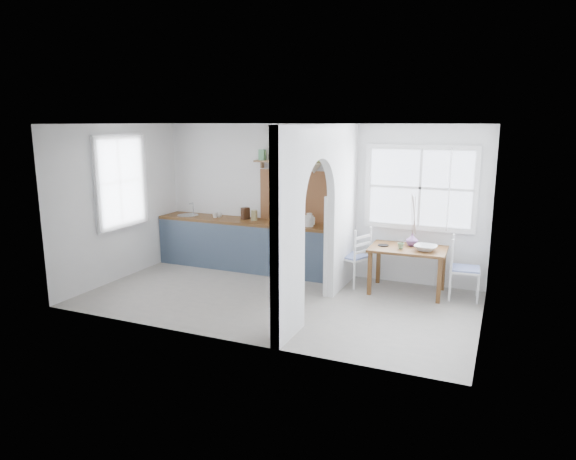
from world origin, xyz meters
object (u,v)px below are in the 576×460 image
at_px(dining_table, 407,270).
at_px(chair_right, 465,268).
at_px(kettle, 309,220).
at_px(vase, 412,240).
at_px(chair_left, 353,256).

relative_size(dining_table, chair_right, 1.22).
relative_size(kettle, vase, 1.16).
bearing_deg(dining_table, kettle, 174.46).
xyz_separation_m(chair_left, vase, (0.93, 0.09, 0.33)).
relative_size(chair_left, vase, 5.00).
height_order(chair_left, vase, chair_left).
distance_m(chair_left, chair_right, 1.75).
bearing_deg(chair_right, dining_table, 89.47).
bearing_deg(chair_right, vase, 79.00).
xyz_separation_m(kettle, vase, (1.71, 0.04, -0.19)).
bearing_deg(vase, chair_right, -7.10).
height_order(chair_right, kettle, kettle).
xyz_separation_m(dining_table, kettle, (-1.68, 0.12, 0.65)).
bearing_deg(dining_table, chair_left, 174.42).
height_order(chair_left, kettle, kettle).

